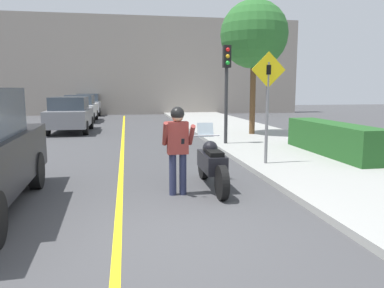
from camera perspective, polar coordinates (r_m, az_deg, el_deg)
ground_plane at (r=5.51m, az=-4.86°, el=-13.58°), size 80.00×80.00×0.00m
sidewalk_curb at (r=10.68m, az=19.62°, el=-2.85°), size 4.40×44.00×0.13m
road_center_line at (r=11.28m, az=-10.64°, el=-2.24°), size 0.12×36.00×0.01m
building_backdrop at (r=31.15m, az=-9.34°, el=11.64°), size 28.00×1.20×7.74m
motorcycle at (r=7.81m, az=3.01°, el=-3.02°), size 0.62×2.36×1.31m
person_biker at (r=7.20m, az=-2.20°, el=0.40°), size 0.59×0.47×1.73m
crossing_sign at (r=9.82m, az=11.44°, el=7.01°), size 0.91×0.08×2.86m
traffic_light at (r=13.28m, az=5.30°, el=10.35°), size 0.26×0.30×3.42m
hedge_row at (r=11.88m, az=20.65°, el=0.78°), size 0.90×4.23×0.93m
street_tree at (r=16.46m, az=9.44°, el=16.09°), size 2.82×2.82×5.59m
parked_car_grey at (r=18.82m, az=-18.09°, el=4.33°), size 1.88×4.20×1.68m
parked_car_white at (r=24.73m, az=-16.60°, el=5.28°), size 1.88×4.20×1.68m
parked_car_silver at (r=30.70m, az=-15.44°, el=5.87°), size 1.88×4.20×1.68m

